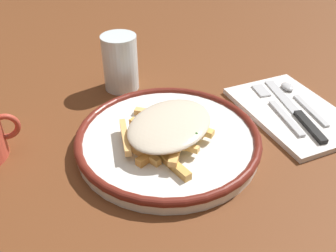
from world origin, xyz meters
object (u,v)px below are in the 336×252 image
(fries_heap, at_px, (167,128))
(knife, at_px, (298,114))
(napkin, at_px, (292,112))
(spoon, at_px, (296,95))
(fork, at_px, (277,108))
(water_glass, at_px, (120,63))
(plate, at_px, (168,139))

(fries_heap, xyz_separation_m, knife, (0.25, -0.00, -0.03))
(napkin, relative_size, spoon, 1.53)
(fries_heap, distance_m, fork, 0.23)
(water_glass, bearing_deg, fries_heap, -84.73)
(napkin, relative_size, knife, 1.11)
(fries_heap, relative_size, knife, 0.94)
(plate, bearing_deg, napkin, 2.01)
(fork, xyz_separation_m, water_glass, (-0.24, 0.19, 0.04))
(fork, bearing_deg, water_glass, 141.66)
(fries_heap, height_order, spoon, fries_heap)
(plate, height_order, water_glass, water_glass)
(napkin, xyz_separation_m, water_glass, (-0.27, 0.21, 0.05))
(plate, height_order, napkin, plate)
(napkin, distance_m, spoon, 0.05)
(plate, relative_size, knife, 1.43)
(spoon, bearing_deg, fries_heap, -170.05)
(spoon, bearing_deg, fork, -158.72)
(plate, height_order, fork, plate)
(knife, bearing_deg, water_glass, 140.14)
(fries_heap, bearing_deg, napkin, 3.36)
(plate, bearing_deg, fork, 5.39)
(water_glass, bearing_deg, spoon, -29.43)
(water_glass, bearing_deg, napkin, -37.14)
(plate, bearing_deg, spoon, 8.85)
(fries_heap, distance_m, water_glass, 0.22)
(fork, relative_size, water_glass, 1.58)
(spoon, xyz_separation_m, water_glass, (-0.30, 0.17, 0.04))
(napkin, xyz_separation_m, fork, (-0.03, 0.01, 0.01))
(knife, distance_m, spoon, 0.06)
(napkin, bearing_deg, plate, -177.99)
(knife, bearing_deg, fries_heap, 179.08)
(fork, bearing_deg, napkin, -24.42)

